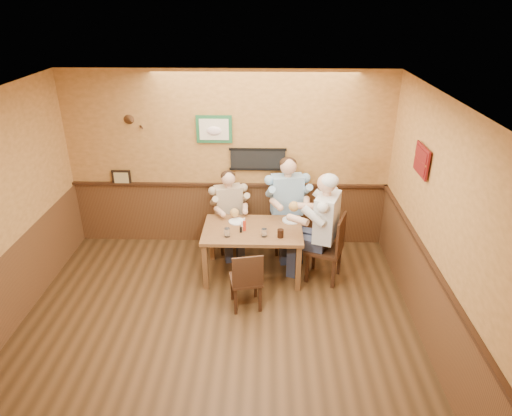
{
  "coord_description": "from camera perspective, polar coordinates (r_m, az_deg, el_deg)",
  "views": [
    {
      "loc": [
        0.61,
        -4.19,
        3.78
      ],
      "look_at": [
        0.46,
        1.45,
        1.1
      ],
      "focal_mm": 32.0,
      "sensor_mm": 36.0,
      "label": 1
    }
  ],
  "objects": [
    {
      "name": "water_glass_left",
      "position": [
        6.23,
        -3.64,
        -3.07
      ],
      "size": [
        0.09,
        0.09,
        0.12
      ],
      "primitive_type": "cylinder",
      "rotation": [
        0.0,
        0.0,
        0.13
      ],
      "color": "white",
      "rests_on": "dining_table"
    },
    {
      "name": "salt_shaker",
      "position": [
        6.5,
        -1.75,
        -1.99
      ],
      "size": [
        0.04,
        0.04,
        0.09
      ],
      "primitive_type": "cylinder",
      "rotation": [
        0.0,
        0.0,
        -0.08
      ],
      "color": "white",
      "rests_on": "dining_table"
    },
    {
      "name": "plate_far_right",
      "position": [
        6.69,
        4.44,
        -1.52
      ],
      "size": [
        0.34,
        0.34,
        0.02
      ],
      "primitive_type": "cylinder",
      "rotation": [
        0.0,
        0.0,
        0.31
      ],
      "color": "silver",
      "rests_on": "dining_table"
    },
    {
      "name": "room",
      "position": [
        4.86,
        -4.21,
        -0.16
      ],
      "size": [
        5.02,
        5.03,
        2.81
      ],
      "color": "#372310",
      "rests_on": "ground"
    },
    {
      "name": "diner_blue_polo",
      "position": [
        7.13,
        3.84,
        -0.24
      ],
      "size": [
        0.75,
        0.75,
        1.4
      ],
      "primitive_type": null,
      "rotation": [
        0.0,
        0.0,
        0.17
      ],
      "color": "#8AB2D0",
      "rests_on": "ground"
    },
    {
      "name": "chair_right_end",
      "position": [
        6.55,
        8.57,
        -4.9
      ],
      "size": [
        0.6,
        0.6,
        1.01
      ],
      "primitive_type": null,
      "rotation": [
        0.0,
        0.0,
        -1.92
      ],
      "color": "#392012",
      "rests_on": "ground"
    },
    {
      "name": "diner_white_elder",
      "position": [
        6.44,
        8.69,
        -3.23
      ],
      "size": [
        0.86,
        0.86,
        1.45
      ],
      "primitive_type": null,
      "rotation": [
        0.0,
        0.0,
        -1.92
      ],
      "color": "silver",
      "rests_on": "ground"
    },
    {
      "name": "chair_near_side",
      "position": [
        5.97,
        -1.3,
        -8.76
      ],
      "size": [
        0.47,
        0.47,
        0.85
      ],
      "primitive_type": null,
      "rotation": [
        0.0,
        0.0,
        3.35
      ],
      "color": "#392012",
      "rests_on": "ground"
    },
    {
      "name": "water_glass_mid",
      "position": [
        6.23,
        1.03,
        -3.11
      ],
      "size": [
        0.09,
        0.09,
        0.11
      ],
      "primitive_type": "cylinder",
      "rotation": [
        0.0,
        0.0,
        -0.16
      ],
      "color": "white",
      "rests_on": "dining_table"
    },
    {
      "name": "pepper_shaker",
      "position": [
        6.34,
        -1.91,
        -2.71
      ],
      "size": [
        0.04,
        0.04,
        0.08
      ],
      "primitive_type": "cylinder",
      "rotation": [
        0.0,
        0.0,
        -0.23
      ],
      "color": "black",
      "rests_on": "dining_table"
    },
    {
      "name": "chair_back_left",
      "position": [
        7.25,
        -3.38,
        -2.23
      ],
      "size": [
        0.49,
        0.49,
        0.85
      ],
      "primitive_type": null,
      "rotation": [
        0.0,
        0.0,
        0.3
      ],
      "color": "#392012",
      "rests_on": "ground"
    },
    {
      "name": "diner_tan_shirt",
      "position": [
        7.16,
        -3.41,
        -0.94
      ],
      "size": [
        0.7,
        0.7,
        1.21
      ],
      "primitive_type": null,
      "rotation": [
        0.0,
        0.0,
        0.3
      ],
      "color": "tan",
      "rests_on": "ground"
    },
    {
      "name": "plate_far_left",
      "position": [
        6.64,
        -2.4,
        -1.68
      ],
      "size": [
        0.31,
        0.31,
        0.02
      ],
      "primitive_type": "cylinder",
      "rotation": [
        0.0,
        0.0,
        0.39
      ],
      "color": "white",
      "rests_on": "dining_table"
    },
    {
      "name": "dining_table",
      "position": [
        6.49,
        -0.43,
        -3.33
      ],
      "size": [
        1.4,
        0.9,
        0.75
      ],
      "color": "brown",
      "rests_on": "ground"
    },
    {
      "name": "chair_back_right",
      "position": [
        7.22,
        3.79,
        -1.75
      ],
      "size": [
        0.52,
        0.52,
        0.98
      ],
      "primitive_type": null,
      "rotation": [
        0.0,
        0.0,
        0.17
      ],
      "color": "#392012",
      "rests_on": "ground"
    },
    {
      "name": "cola_tumbler",
      "position": [
        6.22,
        3.08,
        -3.19
      ],
      "size": [
        0.11,
        0.11,
        0.12
      ],
      "primitive_type": "cylinder",
      "rotation": [
        0.0,
        0.0,
        -0.27
      ],
      "color": "black",
      "rests_on": "dining_table"
    },
    {
      "name": "hot_sauce_bottle",
      "position": [
        6.37,
        -1.46,
        -2.13
      ],
      "size": [
        0.05,
        0.05,
        0.17
      ],
      "primitive_type": "cylinder",
      "rotation": [
        0.0,
        0.0,
        0.12
      ],
      "color": "red",
      "rests_on": "dining_table"
    }
  ]
}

